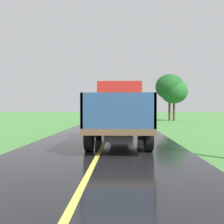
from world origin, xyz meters
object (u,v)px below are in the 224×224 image
at_px(banana_truck_far, 121,110).
at_px(roadside_tree_mid_right, 170,87).
at_px(banana_truck_near, 119,111).
at_px(roadside_tree_near_left, 174,91).

bearing_deg(banana_truck_far, roadside_tree_mid_right, 38.87).
distance_m(banana_truck_near, roadside_tree_mid_right, 21.33).
distance_m(banana_truck_far, roadside_tree_near_left, 8.69).
bearing_deg(roadside_tree_near_left, roadside_tree_mid_right, 165.72).
xyz_separation_m(banana_truck_far, roadside_tree_mid_right, (6.25, 5.04, 2.93)).
relative_size(banana_truck_near, roadside_tree_mid_right, 0.96).
distance_m(roadside_tree_near_left, roadside_tree_mid_right, 0.83).
distance_m(banana_truck_near, roadside_tree_near_left, 21.29).
bearing_deg(roadside_tree_near_left, banana_truck_near, -108.93).
height_order(roadside_tree_near_left, roadside_tree_mid_right, roadside_tree_mid_right).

